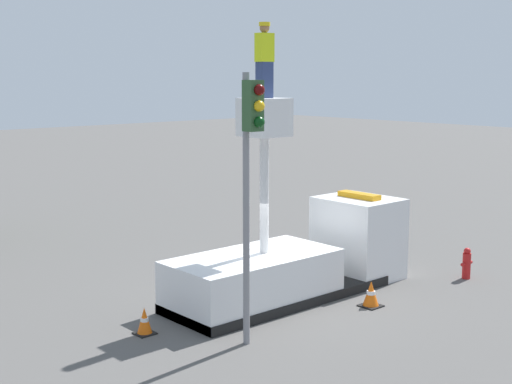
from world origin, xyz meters
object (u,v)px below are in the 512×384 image
Objects in this scene: bucket_truck at (297,260)px; fire_hydrant at (467,264)px; traffic_cone_curbside at (371,295)px; traffic_cone_rear at (145,322)px; traffic_light_pole at (251,156)px; worker at (264,60)px.

bucket_truck is 7.91× the size of fire_hydrant.
traffic_cone_curbside is (0.61, -1.94, -0.59)m from bucket_truck.
traffic_light_pole is at bearing -57.37° from traffic_cone_rear.
traffic_light_pole is 8.46m from fire_hydrant.
worker is 2.94× the size of traffic_cone_rear.
traffic_cone_curbside is at bearing -21.71° from traffic_cone_rear.
bucket_truck is 5.12m from worker.
fire_hydrant is 9.26m from traffic_cone_rear.
worker is 2.78× the size of traffic_cone_curbside.
worker is 6.56m from traffic_cone_rear.
traffic_cone_rear is at bearing 122.63° from traffic_light_pole.
fire_hydrant is at bearing -1.64° from traffic_light_pole.
worker is at bearing 42.35° from traffic_light_pole.
traffic_light_pole reaches higher than traffic_cone_rear.
fire_hydrant is at bearing -20.89° from worker.
fire_hydrant is 1.47× the size of traffic_cone_rear.
fire_hydrant is (7.69, -0.22, -3.53)m from traffic_light_pole.
worker reaches higher than fire_hydrant.
fire_hydrant is at bearing -2.91° from traffic_cone_curbside.
bucket_truck reaches higher than traffic_cone_rear.
traffic_cone_curbside is (1.74, -1.94, -5.59)m from worker.
fire_hydrant reaches higher than traffic_cone_curbside.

